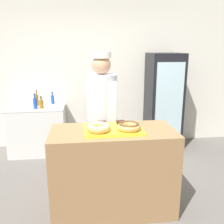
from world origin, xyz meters
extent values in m
plane|color=#66605B|center=(0.00, 0.00, 0.00)|extent=(14.00, 14.00, 0.00)
cube|color=silver|center=(0.00, 2.13, 1.35)|extent=(8.00, 0.06, 2.70)
cube|color=#997047|center=(0.00, 0.00, 0.48)|extent=(1.37, 0.65, 0.97)
cube|color=yellow|center=(0.00, 0.00, 0.98)|extent=(0.63, 0.45, 0.02)
torus|color=tan|center=(-0.16, -0.07, 1.02)|extent=(0.25, 0.25, 0.07)
torus|color=beige|center=(-0.16, -0.07, 1.04)|extent=(0.23, 0.23, 0.04)
torus|color=tan|center=(0.16, -0.07, 1.02)|extent=(0.25, 0.25, 0.07)
torus|color=brown|center=(0.16, -0.07, 1.04)|extent=(0.23, 0.23, 0.04)
cube|color=#382111|center=(-0.11, 0.15, 1.01)|extent=(0.09, 0.09, 0.03)
cube|color=#382111|center=(0.11, 0.15, 1.01)|extent=(0.09, 0.09, 0.03)
cylinder|color=#4C4C51|center=(-0.07, 0.58, 0.43)|extent=(0.28, 0.28, 0.86)
cylinder|color=silver|center=(-0.07, 0.58, 1.19)|extent=(0.39, 0.39, 0.65)
cube|color=white|center=(-0.07, 0.40, 0.77)|extent=(0.33, 0.02, 1.36)
sphere|color=tan|center=(-0.07, 0.58, 1.63)|extent=(0.23, 0.23, 0.23)
cylinder|color=white|center=(-0.07, 0.58, 1.75)|extent=(0.25, 0.25, 0.08)
cube|color=black|center=(1.14, 1.76, 0.87)|extent=(0.58, 0.61, 1.74)
cube|color=silver|center=(1.14, 1.45, 0.90)|extent=(0.48, 0.02, 1.39)
cube|color=silver|center=(-1.12, 1.76, 0.42)|extent=(0.95, 0.61, 0.84)
cube|color=gray|center=(-1.12, 1.76, 0.82)|extent=(0.95, 0.61, 0.01)
cylinder|color=#99661E|center=(-1.01, 1.65, 0.91)|extent=(0.07, 0.07, 0.14)
cylinder|color=#99661E|center=(-1.01, 1.65, 1.00)|extent=(0.03, 0.03, 0.05)
cylinder|color=black|center=(-1.01, 1.65, 1.03)|extent=(0.03, 0.03, 0.01)
cylinder|color=#99661E|center=(-1.12, 1.85, 0.93)|extent=(0.06, 0.06, 0.19)
cylinder|color=#99661E|center=(-1.12, 1.85, 1.06)|extent=(0.03, 0.03, 0.07)
cylinder|color=black|center=(-1.12, 1.85, 1.11)|extent=(0.03, 0.03, 0.01)
cylinder|color=#1E4CB2|center=(-0.86, 1.97, 0.91)|extent=(0.06, 0.06, 0.15)
cylinder|color=#1E4CB2|center=(-0.86, 1.97, 1.01)|extent=(0.03, 0.03, 0.06)
cylinder|color=black|center=(-0.86, 1.97, 1.05)|extent=(0.03, 0.03, 0.01)
cylinder|color=#1E4CB2|center=(-1.11, 1.63, 0.93)|extent=(0.06, 0.06, 0.18)
cylinder|color=#1E4CB2|center=(-1.11, 1.63, 1.05)|extent=(0.03, 0.03, 0.07)
cylinder|color=black|center=(-1.11, 1.63, 1.09)|extent=(0.03, 0.03, 0.01)
camera|label=1|loc=(-0.32, -2.55, 1.85)|focal=40.00mm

